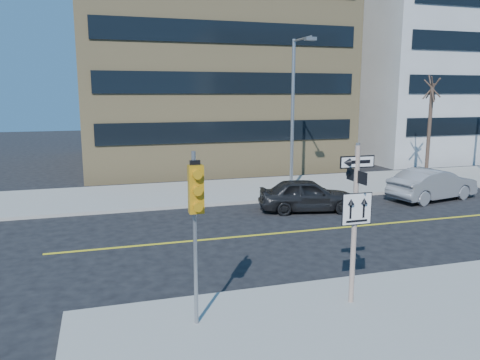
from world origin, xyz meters
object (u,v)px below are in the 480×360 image
object	(u,v)px
sign_pole	(355,215)
streetlight_a	(295,105)
parked_car_a	(307,195)
traffic_signal	(196,203)
street_tree_west	(432,91)
parked_car_b	(433,184)

from	to	relation	value
sign_pole	streetlight_a	bearing A→B (deg)	73.23
parked_car_a	streetlight_a	bearing A→B (deg)	-1.36
traffic_signal	street_tree_west	bearing A→B (deg)	39.39
parked_car_a	street_tree_west	world-z (taller)	street_tree_west
parked_car_b	traffic_signal	bearing A→B (deg)	113.28
sign_pole	parked_car_a	world-z (taller)	sign_pole
traffic_signal	parked_car_a	distance (m)	12.13
parked_car_b	street_tree_west	xyz separation A→B (m)	(2.80, 4.08, 4.72)
parked_car_b	streetlight_a	xyz separation A→B (m)	(-6.20, 3.54, 3.95)
streetlight_a	street_tree_west	xyz separation A→B (m)	(9.00, 0.54, 0.77)
sign_pole	parked_car_b	size ratio (longest dim) A/B	0.83
parked_car_a	streetlight_a	size ratio (longest dim) A/B	0.56
traffic_signal	parked_car_b	distance (m)	17.44
sign_pole	parked_car_b	world-z (taller)	sign_pole
traffic_signal	street_tree_west	world-z (taller)	street_tree_west
traffic_signal	street_tree_west	distance (m)	22.14
traffic_signal	streetlight_a	size ratio (longest dim) A/B	0.50
sign_pole	street_tree_west	world-z (taller)	street_tree_west
streetlight_a	parked_car_a	bearing A→B (deg)	-103.40
streetlight_a	street_tree_west	distance (m)	9.05
traffic_signal	parked_car_b	bearing A→B (deg)	34.83
sign_pole	street_tree_west	distance (m)	19.22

